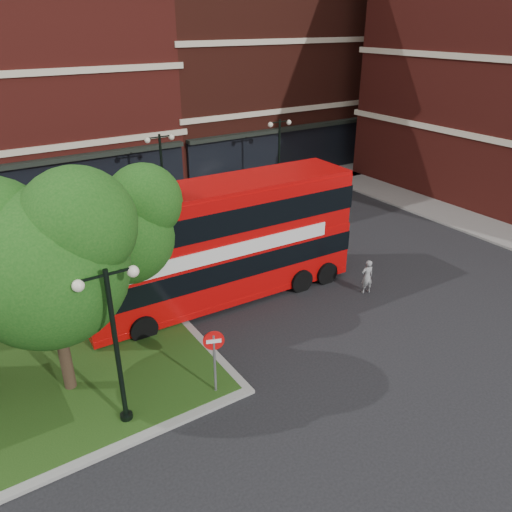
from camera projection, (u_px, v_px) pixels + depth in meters
ground at (284, 362)px, 17.11m from camera, size 120.00×120.00×0.00m
pavement_far at (121, 216)px, 29.59m from camera, size 44.00×3.00×0.12m
pavement_side at (512, 237)px, 26.69m from camera, size 3.00×28.00×0.12m
terrace_far_right at (252, 56)px, 38.71m from camera, size 18.00×12.00×16.00m
traffic_island at (18, 397)px, 15.43m from camera, size 12.60×7.60×0.15m
tree_island_west at (40, 253)px, 13.76m from camera, size 5.40×4.71×7.21m
tree_island_east at (119, 222)px, 17.36m from camera, size 4.46×3.90×6.29m
lamp_island at (116, 342)px, 13.35m from camera, size 1.72×0.36×5.00m
lamp_far_left at (162, 173)px, 27.86m from camera, size 1.72×0.36×5.00m
lamp_far_right at (279, 154)px, 31.78m from camera, size 1.72×0.36×5.00m
bus at (220, 235)px, 19.88m from camera, size 11.44×2.92×4.34m
woman at (367, 277)px, 21.12m from camera, size 0.62×0.47×1.52m
car_silver at (7, 234)px, 25.64m from camera, size 3.87×1.74×1.29m
car_white at (249, 185)px, 33.22m from camera, size 3.81×1.58×1.22m
no_entry_sign at (214, 350)px, 14.93m from camera, size 0.62×0.28×2.34m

